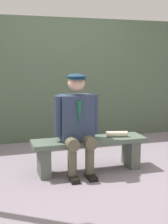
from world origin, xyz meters
TOP-DOWN VIEW (x-y plane):
  - ground_plane at (0.00, 0.00)m, footprint 30.00×30.00m
  - bench at (0.00, 0.00)m, footprint 1.46×0.37m
  - seated_man at (0.17, 0.05)m, footprint 0.57×0.54m
  - rolled_magazine at (-0.38, 0.01)m, footprint 0.29×0.14m
  - stadium_wall at (0.00, -1.78)m, footprint 12.00×0.24m

SIDE VIEW (x-z plane):
  - ground_plane at x=0.00m, z-range 0.00..0.00m
  - bench at x=0.00m, z-range 0.08..0.51m
  - rolled_magazine at x=-0.38m, z-range 0.43..0.50m
  - seated_man at x=0.17m, z-range 0.05..1.31m
  - stadium_wall at x=0.00m, z-range 0.00..2.15m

